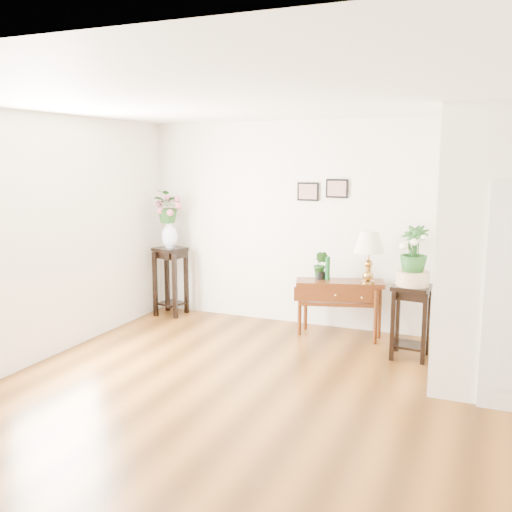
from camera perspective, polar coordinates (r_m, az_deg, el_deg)
The scene contains 18 objects.
floor at distance 5.47m, azimuth 2.70°, elevation -15.05°, with size 6.00×5.50×0.02m, color brown.
ceiling at distance 4.99m, azimuth 2.97°, elevation 15.53°, with size 6.00×5.50×0.02m, color white.
wall_back at distance 7.67m, azimuth 9.86°, elevation 2.90°, with size 6.00×0.02×2.80m, color white.
wall_front at distance 2.71m, azimuth -17.71°, elevation -10.04°, with size 6.00×0.02×2.80m, color white.
wall_left at distance 6.68m, azimuth -22.15°, elevation 1.32°, with size 0.02×5.50×2.80m, color white.
art_print_left at distance 7.78m, azimuth 5.23°, elevation 6.43°, with size 0.30×0.02×0.25m, color black.
art_print_right at distance 7.66m, azimuth 8.10°, elevation 6.70°, with size 0.30×0.02×0.25m, color black.
wall_ornament at distance 6.60m, azimuth 18.27°, elevation 7.13°, with size 0.51×0.51×0.07m, color #AA6F41.
console_table at distance 7.49m, azimuth 8.31°, elevation -5.24°, with size 1.11×0.37×0.74m, color #3F140A.
table_lamp at distance 7.26m, azimuth 11.21°, elevation 0.03°, with size 0.38×0.38×0.67m, color #A87C36.
green_vase at distance 7.41m, azimuth 7.18°, elevation -1.08°, with size 0.06×0.06×0.30m, color #144F21.
potted_plant at distance 7.43m, azimuth 6.48°, elevation -0.97°, with size 0.20×0.16×0.36m, color #1B4719.
plant_stand_a at distance 8.51m, azimuth -8.52°, elevation -2.51°, with size 0.39×0.39×1.01m, color black.
porcelain_vase at distance 8.39m, azimuth -8.65°, elevation 2.36°, with size 0.23×0.23×0.41m, color white, non-canonical shape.
lily_arrangement at distance 8.34m, azimuth -8.72°, elevation 5.21°, with size 0.44×0.38×0.49m, color #1B4719.
plant_stand_b at distance 6.86m, azimuth 15.20°, elevation -6.36°, with size 0.41×0.41×0.86m, color black.
ceramic_bowl at distance 6.74m, azimuth 15.39°, elevation -2.18°, with size 0.37×0.37×0.17m, color beige.
narcissus at distance 6.68m, azimuth 15.51°, elevation 0.53°, with size 0.32×0.32×0.57m, color #1B4719.
Camera 1 is at (1.69, -4.67, 2.30)m, focal length 40.00 mm.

